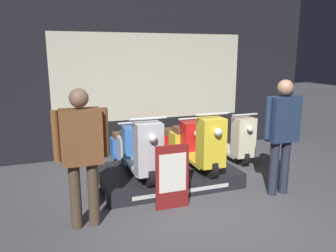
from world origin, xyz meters
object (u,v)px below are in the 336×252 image
object	(u,v)px
scooter_backrow_1	(181,144)
person_left_browsing	(82,147)
scooter_display_right	(197,145)
scooter_display_left	(139,150)
price_sign_board	(172,177)
person_right_browsing	(282,128)
scooter_backrow_2	(229,139)
scooter_backrow_0	(128,149)

from	to	relation	value
scooter_backrow_1	person_left_browsing	distance (m)	2.67
scooter_backrow_1	scooter_display_right	bearing A→B (deg)	-95.58
scooter_display_left	scooter_backrow_1	bearing A→B (deg)	39.82
scooter_display_left	scooter_display_right	size ratio (longest dim) A/B	1.00
scooter_display_left	price_sign_board	xyz separation A→B (m)	(0.23, -0.80, -0.16)
scooter_display_left	person_right_browsing	bearing A→B (deg)	-25.46
scooter_display_right	scooter_backrow_2	world-z (taller)	scooter_display_right
scooter_backrow_0	person_left_browsing	distance (m)	2.06
scooter_display_right	scooter_backrow_2	size ratio (longest dim) A/B	1.00
scooter_backrow_2	price_sign_board	xyz separation A→B (m)	(-1.81, -1.65, 0.07)
scooter_backrow_1	person_right_browsing	bearing A→B (deg)	-64.63
scooter_backrow_1	person_right_browsing	xyz separation A→B (m)	(0.82, -1.74, 0.61)
scooter_backrow_1	scooter_backrow_0	bearing A→B (deg)	180.00
scooter_backrow_0	price_sign_board	bearing A→B (deg)	-82.65
scooter_display_left	scooter_display_right	distance (m)	0.94
person_left_browsing	person_right_browsing	distance (m)	2.75
scooter_display_right	person_left_browsing	xyz separation A→B (m)	(-1.84, -0.88, 0.38)
scooter_backrow_0	person_right_browsing	bearing A→B (deg)	-43.43
scooter_backrow_0	scooter_backrow_1	size ratio (longest dim) A/B	1.00
scooter_backrow_0	scooter_backrow_1	xyz separation A→B (m)	(1.01, 0.00, 0.00)
scooter_display_right	scooter_display_left	bearing A→B (deg)	180.00
scooter_display_left	scooter_backrow_2	size ratio (longest dim) A/B	1.00
scooter_backrow_0	scooter_display_left	bearing A→B (deg)	-91.04
price_sign_board	person_right_browsing	bearing A→B (deg)	-2.94
person_right_browsing	person_left_browsing	bearing A→B (deg)	-180.00
scooter_display_left	scooter_backrow_0	world-z (taller)	scooter_display_left
scooter_backrow_0	price_sign_board	world-z (taller)	scooter_backrow_0
scooter_display_right	price_sign_board	bearing A→B (deg)	-131.84
scooter_display_left	scooter_backrow_1	world-z (taller)	scooter_display_left
scooter_backrow_2	price_sign_board	world-z (taller)	scooter_backrow_2
scooter_display_right	price_sign_board	distance (m)	1.08
person_right_browsing	scooter_backrow_2	bearing A→B (deg)	83.85
scooter_display_right	scooter_backrow_0	xyz separation A→B (m)	(-0.93, 0.86, -0.23)
person_right_browsing	price_sign_board	world-z (taller)	person_right_browsing
scooter_backrow_1	scooter_backrow_2	xyz separation A→B (m)	(1.01, 0.00, 0.00)
scooter_display_right	person_right_browsing	size ratio (longest dim) A/B	0.93
scooter_backrow_1	person_left_browsing	size ratio (longest dim) A/B	0.94
person_left_browsing	scooter_display_left	bearing A→B (deg)	44.42
scooter_backrow_2	price_sign_board	size ratio (longest dim) A/B	1.79
scooter_display_left	scooter_backrow_1	size ratio (longest dim) A/B	1.00
person_right_browsing	scooter_backrow_0	bearing A→B (deg)	136.57
person_left_browsing	person_right_browsing	size ratio (longest dim) A/B	0.99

